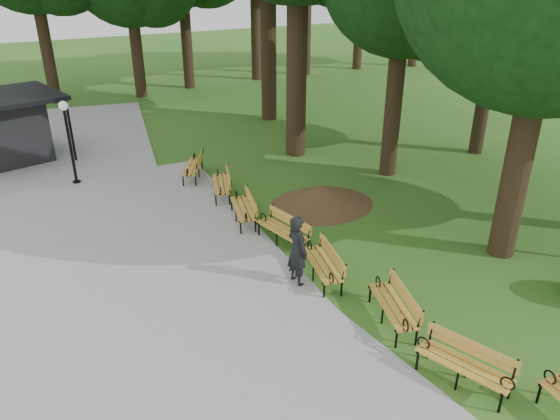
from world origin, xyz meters
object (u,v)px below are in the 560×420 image
dirt_mound (322,195)px  bench_2 (393,306)px  bench_1 (464,365)px  bench_5 (243,209)px  lamp_post (67,125)px  bench_7 (193,167)px  person (297,251)px  bench_3 (322,264)px  bench_6 (221,184)px  bench_4 (283,231)px

dirt_mound → bench_2: bench_2 is taller
bench_1 → bench_5: 8.26m
lamp_post → bench_7: lamp_post is taller
lamp_post → bench_2: (4.96, -11.65, -1.73)m
person → bench_5: person is taller
bench_2 → bench_3: (-0.46, 2.22, 0.00)m
person → bench_3: person is taller
lamp_post → bench_1: 14.73m
bench_6 → dirt_mound: bearing=68.7°
bench_1 → bench_2: (0.01, 2.12, 0.00)m
dirt_mound → bench_5: bearing=178.6°
lamp_post → bench_3: 10.59m
bench_4 → bench_6: same height
person → dirt_mound: 4.75m
bench_4 → bench_5: size_ratio=1.00×
lamp_post → bench_6: size_ratio=1.58×
bench_3 → dirt_mound: bearing=161.0°
bench_4 → bench_1: bearing=-7.5°
bench_1 → bench_3: bearing=165.4°
bench_6 → bench_7: bearing=-152.9°
bench_2 → bench_7: 10.27m
person → dirt_mound: (2.97, 3.66, -0.58)m
bench_2 → bench_7: bearing=-156.9°
bench_1 → bench_4: (-0.48, 6.38, 0.00)m
bench_3 → lamp_post: bearing=-141.9°
person → bench_4: 2.05m
bench_1 → bench_5: same height
bench_2 → bench_7: same height
dirt_mound → bench_6: bearing=140.4°
bench_3 → bench_4: bearing=-166.7°
dirt_mound → bench_6: 3.43m
bench_6 → bench_5: bearing=14.8°
bench_4 → bench_7: 5.98m
bench_3 → bench_4: 2.04m
dirt_mound → bench_4: bearing=-143.3°
dirt_mound → bench_3: (-2.33, -3.81, 0.09)m
bench_2 → bench_5: 6.16m
bench_3 → bench_5: size_ratio=1.00×
person → lamp_post: bearing=16.1°
bench_1 → bench_7: size_ratio=1.00×
dirt_mound → bench_2: 6.31m
bench_2 → bench_6: same height
bench_2 → bench_3: 2.27m
person → bench_2: 2.65m
dirt_mound → bench_6: size_ratio=1.57×
person → bench_6: 5.88m
lamp_post → bench_6: lamp_post is taller
dirt_mound → bench_3: bearing=-121.5°
bench_1 → bench_3: size_ratio=1.00×
bench_6 → bench_3: bearing=21.2°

